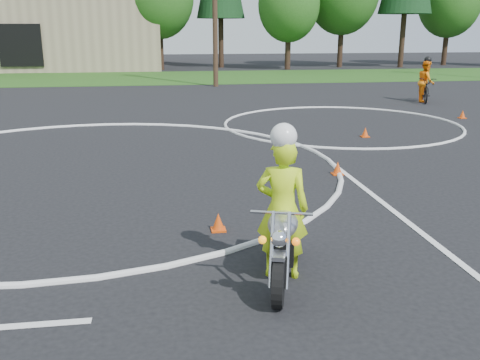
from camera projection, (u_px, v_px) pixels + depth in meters
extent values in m
plane|color=black|center=(61.00, 211.00, 9.76)|extent=(120.00, 120.00, 0.00)
cube|color=#1E4714|center=(132.00, 78.00, 35.44)|extent=(120.00, 10.00, 0.02)
torus|color=silver|center=(83.00, 169.00, 12.61)|extent=(12.12, 12.12, 0.12)
torus|color=silver|center=(340.00, 124.00, 18.49)|extent=(8.10, 8.10, 0.10)
cube|color=silver|center=(422.00, 233.00, 8.69)|extent=(0.12, 10.00, 0.01)
cylinder|color=black|center=(279.00, 282.00, 6.34)|extent=(0.31, 0.65, 0.64)
cylinder|color=black|center=(286.00, 235.00, 7.77)|extent=(0.31, 0.65, 0.64)
cube|color=black|center=(283.00, 247.00, 7.08)|extent=(0.45, 0.65, 0.32)
ellipsoid|color=#A5A6AA|center=(283.00, 224.00, 6.76)|extent=(0.56, 0.77, 0.30)
cube|color=black|center=(285.00, 213.00, 7.28)|extent=(0.45, 0.69, 0.11)
cylinder|color=silver|center=(272.00, 249.00, 6.34)|extent=(0.15, 0.38, 0.86)
cylinder|color=white|center=(288.00, 250.00, 6.31)|extent=(0.15, 0.38, 0.86)
cube|color=white|center=(279.00, 256.00, 6.23)|extent=(0.21, 0.27, 0.05)
cylinder|color=silver|center=(282.00, 213.00, 6.39)|extent=(0.73, 0.25, 0.04)
sphere|color=white|center=(279.00, 239.00, 6.08)|extent=(0.19, 0.19, 0.19)
sphere|color=orange|center=(262.00, 240.00, 6.14)|extent=(0.10, 0.10, 0.10)
sphere|color=orange|center=(296.00, 242.00, 6.08)|extent=(0.10, 0.10, 0.10)
cylinder|color=silver|center=(297.00, 243.00, 7.49)|extent=(0.33, 0.84, 0.09)
imported|color=#C7F119|center=(282.00, 209.00, 6.98)|extent=(0.79, 0.63, 1.89)
sphere|color=white|center=(284.00, 136.00, 6.66)|extent=(0.34, 0.34, 0.34)
imported|color=black|center=(425.00, 90.00, 23.93)|extent=(1.41, 2.22, 1.10)
imported|color=orange|center=(426.00, 81.00, 23.83)|extent=(0.96, 1.08, 1.83)
sphere|color=black|center=(428.00, 60.00, 23.57)|extent=(0.32, 0.32, 0.32)
cone|color=#E2470B|center=(338.00, 168.00, 12.15)|extent=(0.22, 0.22, 0.30)
cube|color=#E2470B|center=(337.00, 174.00, 12.18)|extent=(0.24, 0.24, 0.03)
cone|color=#E2470B|center=(463.00, 114.00, 19.69)|extent=(0.22, 0.22, 0.30)
cube|color=#E2470B|center=(462.00, 118.00, 19.73)|extent=(0.24, 0.24, 0.03)
cone|color=#E2470B|center=(218.00, 222.00, 8.78)|extent=(0.22, 0.22, 0.30)
cube|color=#E2470B|center=(218.00, 230.00, 8.82)|extent=(0.24, 0.24, 0.03)
cone|color=#E2470B|center=(365.00, 132.00, 16.31)|extent=(0.22, 0.22, 0.30)
cube|color=#E2470B|center=(365.00, 137.00, 16.35)|extent=(0.24, 0.24, 0.03)
cube|color=black|center=(20.00, 45.00, 38.44)|extent=(3.00, 0.16, 3.00)
cylinder|color=#382619|center=(161.00, 49.00, 41.94)|extent=(0.44, 0.44, 3.24)
cylinder|color=#382619|center=(221.00, 43.00, 44.44)|extent=(0.44, 0.44, 3.96)
cylinder|color=#382619|center=(288.00, 51.00, 42.44)|extent=(0.44, 0.44, 2.88)
ellipsoid|color=#1E5116|center=(289.00, 4.00, 41.47)|extent=(4.80, 4.80, 5.76)
cylinder|color=#382619|center=(340.00, 45.00, 44.94)|extent=(0.44, 0.44, 3.60)
cylinder|color=#382619|center=(402.00, 41.00, 44.59)|extent=(0.44, 0.44, 4.32)
cylinder|color=#382619|center=(445.00, 46.00, 47.34)|extent=(0.44, 0.44, 3.24)
cylinder|color=#382619|center=(110.00, 51.00, 42.38)|extent=(0.44, 0.44, 2.88)
ellipsoid|color=#1E5116|center=(107.00, 4.00, 41.41)|extent=(4.80, 4.80, 5.76)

